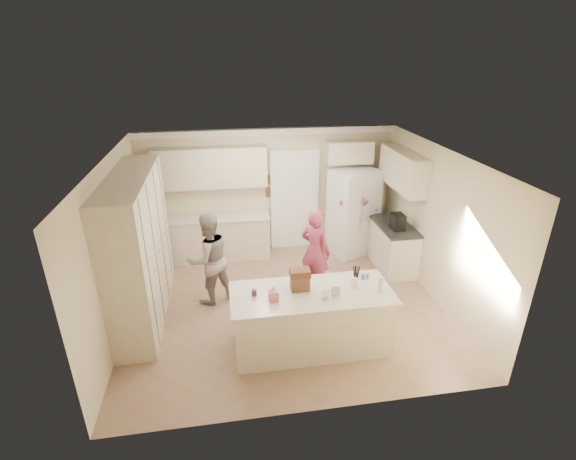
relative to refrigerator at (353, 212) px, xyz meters
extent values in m
cube|color=#8C6E58|center=(-1.72, -1.82, -0.91)|extent=(5.20, 4.60, 0.02)
cube|color=white|center=(-1.72, -1.82, 1.71)|extent=(5.20, 4.60, 0.02)
cube|color=beige|center=(-1.72, 0.49, 0.40)|extent=(5.20, 0.02, 2.60)
cube|color=beige|center=(-1.72, -4.13, 0.40)|extent=(5.20, 0.02, 2.60)
cube|color=beige|center=(-4.33, -1.82, 0.40)|extent=(0.02, 4.60, 2.60)
cube|color=beige|center=(0.89, -1.82, 0.40)|extent=(0.02, 4.60, 2.60)
cube|color=white|center=(-1.72, 0.44, 1.63)|extent=(5.20, 0.08, 0.12)
cube|color=beige|center=(-4.02, -1.62, 0.28)|extent=(0.60, 2.60, 2.35)
cube|color=beige|center=(-2.87, 0.18, -0.46)|extent=(2.20, 0.60, 0.88)
cube|color=beige|center=(-2.87, 0.17, 0.00)|extent=(2.24, 0.63, 0.04)
cube|color=beige|center=(-2.87, 0.30, 1.00)|extent=(2.20, 0.35, 0.80)
cube|color=black|center=(-1.17, 0.46, 0.15)|extent=(0.90, 0.06, 2.10)
cube|color=white|center=(-1.17, 0.42, 0.15)|extent=(1.02, 0.03, 2.22)
cube|color=brown|center=(-1.70, 0.45, 0.65)|extent=(0.15, 0.02, 0.20)
cube|color=brown|center=(-1.70, 0.45, 0.38)|extent=(0.15, 0.02, 0.20)
cube|color=white|center=(0.00, 0.00, 0.00)|extent=(1.10, 0.99, 1.80)
cube|color=gray|center=(0.00, -0.35, 0.00)|extent=(0.02, 0.02, 1.78)
cube|color=black|center=(-0.22, -0.37, 0.25)|extent=(0.22, 0.03, 0.35)
cylinder|color=silver|center=(-0.05, -0.37, 0.15)|extent=(0.02, 0.02, 0.85)
cylinder|color=silver|center=(0.05, -0.37, 0.15)|extent=(0.02, 0.02, 0.85)
cube|color=beige|center=(-0.07, 0.30, 1.20)|extent=(0.95, 0.35, 0.45)
cube|color=beige|center=(0.58, -0.82, -0.46)|extent=(0.60, 1.20, 0.88)
cube|color=#2D2B28|center=(0.57, -0.82, 0.00)|extent=(0.63, 1.24, 0.04)
cube|color=beige|center=(0.71, -0.62, 1.05)|extent=(0.35, 1.50, 0.70)
cube|color=black|center=(0.53, -1.02, 0.17)|extent=(0.22, 0.28, 0.30)
cube|color=beige|center=(-1.52, -2.92, -0.46)|extent=(2.20, 0.90, 0.88)
cube|color=beige|center=(-1.52, -2.92, 0.00)|extent=(2.28, 0.96, 0.05)
cylinder|color=white|center=(-0.87, -2.87, 0.10)|extent=(0.13, 0.13, 0.15)
cube|color=#D87386|center=(-2.07, -3.02, 0.10)|extent=(0.13, 0.13, 0.14)
cone|color=white|center=(-2.07, -3.02, 0.20)|extent=(0.08, 0.08, 0.08)
cube|color=brown|center=(-1.67, -2.82, 0.14)|extent=(0.26, 0.18, 0.22)
cube|color=#592D1E|center=(-1.67, -2.82, 0.30)|extent=(0.28, 0.20, 0.10)
cylinder|color=#59263F|center=(-2.32, -2.87, 0.07)|extent=(0.07, 0.07, 0.09)
cube|color=white|center=(-1.37, -3.12, 0.11)|extent=(0.12, 0.06, 0.16)
cube|color=silver|center=(-1.22, -3.07, 0.11)|extent=(0.12, 0.05, 0.16)
cylinder|color=silver|center=(-0.57, -3.07, 0.14)|extent=(0.07, 0.07, 0.24)
cylinder|color=#3A6293|center=(-0.70, -2.70, 0.07)|extent=(0.05, 0.05, 0.09)
cylinder|color=#3A6293|center=(-0.63, -2.70, 0.07)|extent=(0.05, 0.05, 0.09)
imported|color=#9C9794|center=(-2.96, -1.46, -0.09)|extent=(0.98, 0.90, 1.62)
imported|color=#B03563|center=(-1.13, -1.41, -0.11)|extent=(0.68, 0.67, 1.57)
camera|label=1|loc=(-2.64, -7.78, 3.19)|focal=26.00mm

